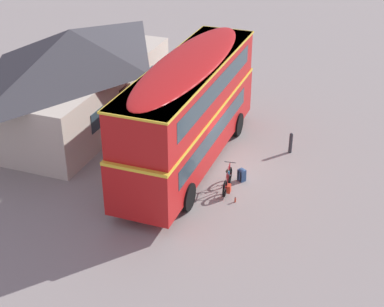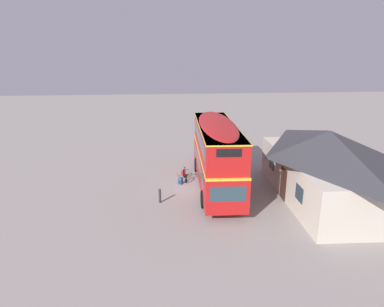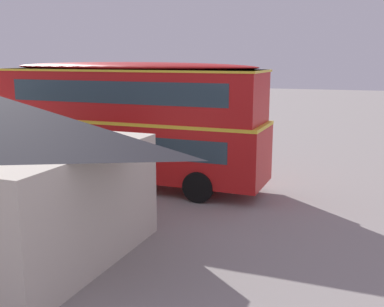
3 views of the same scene
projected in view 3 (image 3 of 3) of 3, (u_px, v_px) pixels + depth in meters
ground_plane at (145, 177)px, 19.32m from camera, size 120.00×120.00×0.00m
double_decker_bus at (129, 118)px, 17.77m from camera, size 10.86×3.06×4.79m
touring_bicycle at (187, 166)px, 19.69m from camera, size 1.75×0.53×1.00m
backpack_on_ground at (171, 165)px, 20.34m from camera, size 0.37×0.38×0.56m
water_bottle_red_squeeze at (207, 171)px, 19.98m from camera, size 0.07×0.07×0.22m
kerb_bollard at (125, 150)px, 22.67m from camera, size 0.16×0.16×0.97m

